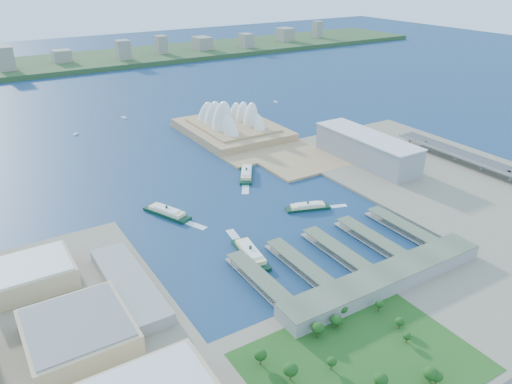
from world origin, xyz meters
TOP-DOWN VIEW (x-y plane):
  - ground at (0.00, 0.00)m, footprint 3000.00×3000.00m
  - south_land at (0.00, -210.00)m, footprint 720.00×180.00m
  - east_land at (240.00, -50.00)m, footprint 240.00×500.00m
  - peninsula at (107.50, 260.00)m, footprint 135.00×220.00m
  - far_shore at (0.00, 980.00)m, footprint 2200.00×260.00m
  - opera_house at (105.00, 280.00)m, footprint 134.00×180.00m
  - toaster_building at (195.00, 80.00)m, footprint 45.00×155.00m
  - expressway at (300.00, -60.00)m, footprint 26.00×340.00m
  - west_buildings at (-250.00, -70.00)m, footprint 200.00×280.00m
  - ferry_wharves at (14.00, -75.00)m, footprint 184.00×90.00m
  - terminal_building at (15.00, -135.00)m, footprint 200.00×28.00m
  - park at (-60.00, -190.00)m, footprint 150.00×110.00m
  - far_skyline at (0.00, 960.00)m, footprint 1900.00×140.00m
  - ferry_a at (-86.48, 80.92)m, footprint 36.09×57.99m
  - ferry_b at (38.94, 126.43)m, footprint 43.29×56.26m
  - ferry_c at (-53.62, -35.59)m, footprint 23.29×60.47m
  - ferry_d at (48.50, 12.97)m, footprint 49.99×27.65m
  - boat_b at (-102.81, 404.44)m, footprint 9.87×9.51m
  - boat_c at (267.40, 401.03)m, footprint 3.41×11.41m
  - boat_e at (-10.89, 451.22)m, footprint 6.15×12.66m
  - car_b at (296.00, -58.30)m, footprint 1.49×4.29m
  - car_c at (296.00, 68.60)m, footprint 1.68×4.14m

SIDE VIEW (x-z plane):
  - ground at x=0.00m, z-range 0.00..0.00m
  - boat_c at x=267.40m, z-range 0.00..2.56m
  - boat_b at x=-102.81m, z-range 0.00..2.74m
  - boat_e at x=-10.89m, z-range 0.00..2.98m
  - south_land at x=0.00m, z-range 0.00..3.00m
  - east_land at x=240.00m, z-range 0.00..3.00m
  - peninsula at x=107.50m, z-range 0.00..3.00m
  - ferry_d at x=48.50m, z-range 0.00..9.19m
  - ferry_wharves at x=14.00m, z-range 0.00..9.30m
  - ferry_a at x=-86.48m, z-range 0.00..10.77m
  - ferry_b at x=38.94m, z-range 0.00..10.86m
  - ferry_c at x=-53.62m, z-range 0.00..11.14m
  - far_shore at x=0.00m, z-range 0.00..12.00m
  - expressway at x=300.00m, z-range 3.00..14.85m
  - terminal_building at x=15.00m, z-range 3.00..15.00m
  - park at x=-60.00m, z-range 3.00..19.00m
  - car_c at x=296.00m, z-range 14.85..16.05m
  - car_b at x=296.00m, z-range 14.85..16.26m
  - west_buildings at x=-250.00m, z-range 3.00..30.00m
  - toaster_building at x=195.00m, z-range 3.00..38.00m
  - opera_house at x=105.00m, z-range 3.00..61.00m
  - far_skyline at x=0.00m, z-range 12.00..67.00m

